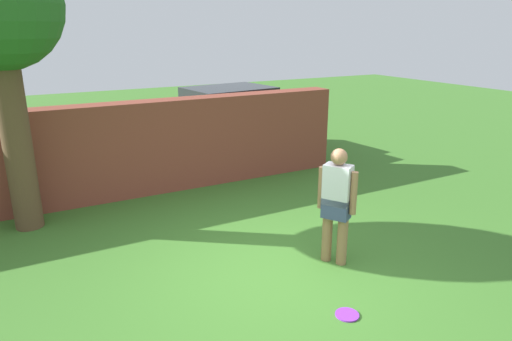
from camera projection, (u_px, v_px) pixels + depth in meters
ground_plane at (275, 275)px, 6.01m from camera, size 40.00×40.00×0.00m
brick_wall at (95, 154)px, 8.36m from camera, size 10.16×0.50×1.80m
person at (337, 201)px, 6.09m from camera, size 0.38×0.47×1.62m
car at (229, 122)px, 11.38m from camera, size 4.39×2.34×1.72m
frisbee_purple at (347, 315)px, 5.16m from camera, size 0.27×0.27×0.02m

